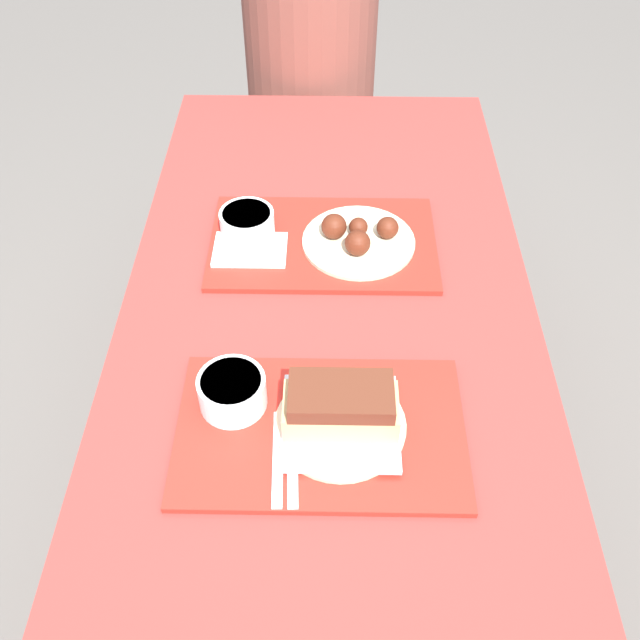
# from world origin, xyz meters

# --- Properties ---
(ground_plane) EXTENTS (12.00, 12.00, 0.00)m
(ground_plane) POSITION_xyz_m (0.00, 0.00, 0.00)
(ground_plane) COLOR #605B56
(picnic_table) EXTENTS (0.78, 1.77, 0.74)m
(picnic_table) POSITION_xyz_m (0.00, 0.00, 0.64)
(picnic_table) COLOR maroon
(picnic_table) RESTS_ON ground_plane
(picnic_bench_far) EXTENTS (0.74, 0.28, 0.48)m
(picnic_bench_far) POSITION_xyz_m (0.00, 1.10, 0.39)
(picnic_bench_far) COLOR maroon
(picnic_bench_far) RESTS_ON ground_plane
(tray_near) EXTENTS (0.46, 0.29, 0.01)m
(tray_near) POSITION_xyz_m (-0.01, -0.18, 0.74)
(tray_near) COLOR red
(tray_near) RESTS_ON picnic_table
(tray_far) EXTENTS (0.46, 0.29, 0.01)m
(tray_far) POSITION_xyz_m (-0.01, 0.28, 0.74)
(tray_far) COLOR red
(tray_far) RESTS_ON picnic_table
(bowl_coleslaw_near) EXTENTS (0.11, 0.11, 0.06)m
(bowl_coleslaw_near) POSITION_xyz_m (-0.15, -0.14, 0.78)
(bowl_coleslaw_near) COLOR white
(bowl_coleslaw_near) RESTS_ON tray_near
(brisket_sandwich_plate) EXTENTS (0.21, 0.21, 0.09)m
(brisket_sandwich_plate) POSITION_xyz_m (0.02, -0.18, 0.78)
(brisket_sandwich_plate) COLOR beige
(brisket_sandwich_plate) RESTS_ON tray_near
(plastic_fork_near) EXTENTS (0.02, 0.17, 0.00)m
(plastic_fork_near) POSITION_xyz_m (-0.07, -0.24, 0.75)
(plastic_fork_near) COLOR white
(plastic_fork_near) RESTS_ON tray_near
(plastic_knife_near) EXTENTS (0.02, 0.17, 0.00)m
(plastic_knife_near) POSITION_xyz_m (-0.05, -0.24, 0.75)
(plastic_knife_near) COLOR white
(plastic_knife_near) RESTS_ON tray_near
(bowl_coleslaw_far) EXTENTS (0.11, 0.11, 0.06)m
(bowl_coleslaw_far) POSITION_xyz_m (-0.17, 0.29, 0.78)
(bowl_coleslaw_far) COLOR white
(bowl_coleslaw_far) RESTS_ON tray_far
(wings_plate_far) EXTENTS (0.23, 0.23, 0.06)m
(wings_plate_far) POSITION_xyz_m (0.06, 0.27, 0.76)
(wings_plate_far) COLOR beige
(wings_plate_far) RESTS_ON tray_far
(napkin_far) EXTENTS (0.15, 0.10, 0.01)m
(napkin_far) POSITION_xyz_m (-0.16, 0.24, 0.75)
(napkin_far) COLOR white
(napkin_far) RESTS_ON tray_far
(person_seated_across) EXTENTS (0.37, 0.37, 0.68)m
(person_seated_across) POSITION_xyz_m (-0.06, 1.10, 0.75)
(person_seated_across) COLOR brown
(person_seated_across) RESTS_ON picnic_bench_far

